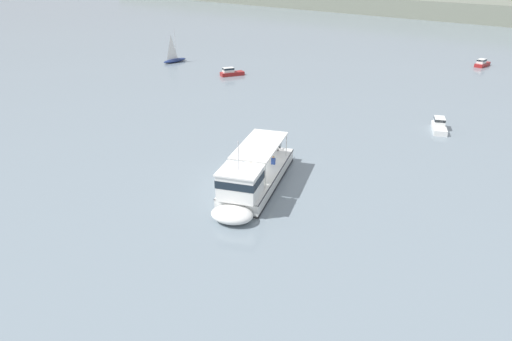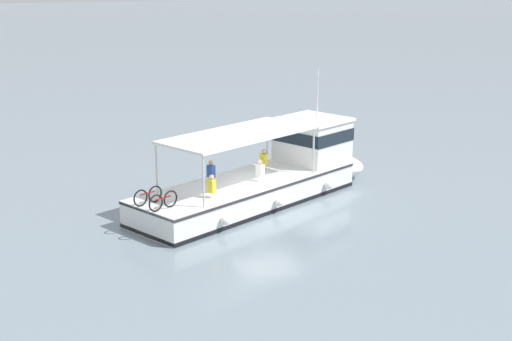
# 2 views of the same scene
# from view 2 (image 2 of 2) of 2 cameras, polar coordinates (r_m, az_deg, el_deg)

# --- Properties ---
(ground_plane) EXTENTS (400.00, 400.00, 0.00)m
(ground_plane) POSITION_cam_2_polar(r_m,az_deg,el_deg) (30.35, 0.82, -3.16)
(ground_plane) COLOR gray
(ferry_main) EXTENTS (8.37, 12.77, 5.32)m
(ferry_main) POSITION_cam_2_polar(r_m,az_deg,el_deg) (31.92, 1.25, -0.31)
(ferry_main) COLOR white
(ferry_main) RESTS_ON ground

